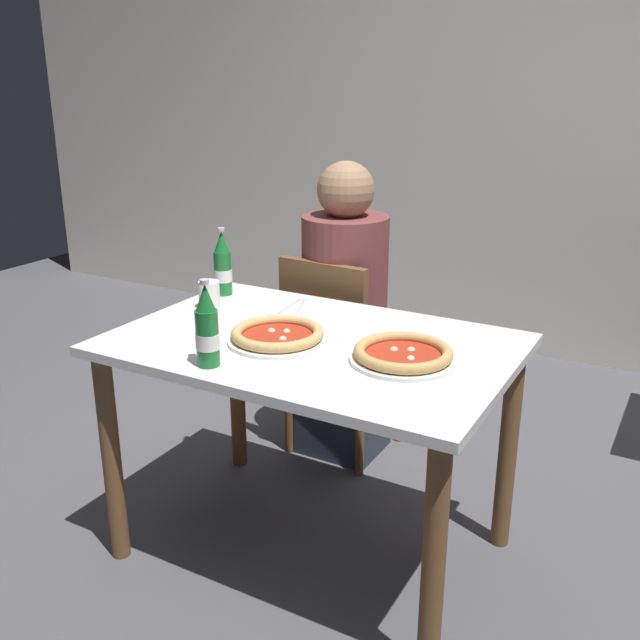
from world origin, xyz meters
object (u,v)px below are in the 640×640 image
dining_table_main (312,375)px  pizza_margherita_near (403,354)px  pizza_marinara_far (277,335)px  paper_cup (209,295)px  diner_seated (344,319)px  napkin_with_cutlery (295,308)px  chair_behind_table (337,346)px  beer_bottle_center (223,267)px  beer_bottle_left (207,330)px

dining_table_main → pizza_margherita_near: (0.31, -0.02, 0.14)m
dining_table_main → pizza_marinara_far: bearing=-142.8°
dining_table_main → paper_cup: size_ratio=12.63×
diner_seated → napkin_with_cutlery: 0.46m
pizza_margherita_near → chair_behind_table: bearing=130.7°
diner_seated → pizza_margherita_near: size_ratio=4.01×
chair_behind_table → diner_seated: size_ratio=0.70×
chair_behind_table → pizza_margherita_near: chair_behind_table is taller
diner_seated → beer_bottle_center: (-0.29, -0.40, 0.27)m
pizza_marinara_far → paper_cup: bearing=156.5°
dining_table_main → pizza_marinara_far: size_ratio=3.97×
beer_bottle_left → chair_behind_table: bearing=95.1°
dining_table_main → pizza_margherita_near: bearing=-3.9°
pizza_margherita_near → paper_cup: paper_cup is taller
pizza_marinara_far → beer_bottle_center: size_ratio=1.22×
paper_cup → pizza_margherita_near: bearing=-9.1°
pizza_marinara_far → beer_bottle_left: 0.27m
beer_bottle_left → beer_bottle_center: 0.68m
pizza_margherita_near → pizza_marinara_far: (-0.39, -0.04, -0.00)m
chair_behind_table → napkin_with_cutlery: size_ratio=3.95×
napkin_with_cutlery → paper_cup: size_ratio=2.27×
diner_seated → beer_bottle_left: 1.01m
chair_behind_table → paper_cup: bearing=69.7°
pizza_margherita_near → beer_bottle_center: beer_bottle_center is taller
pizza_margherita_near → paper_cup: bearing=170.9°
pizza_marinara_far → diner_seated: bearing=101.4°
dining_table_main → paper_cup: bearing=167.6°
pizza_margherita_near → napkin_with_cutlery: (-0.51, 0.26, -0.02)m
pizza_margherita_near → paper_cup: 0.78m
chair_behind_table → pizza_marinara_far: 0.75m
beer_bottle_center → napkin_with_cutlery: (0.32, -0.02, -0.10)m
napkin_with_cutlery → paper_cup: bearing=-152.7°
diner_seated → paper_cup: diner_seated is taller
pizza_margherita_near → napkin_with_cutlery: bearing=153.1°
chair_behind_table → diner_seated: diner_seated is taller
diner_seated → paper_cup: size_ratio=12.73×
beer_bottle_left → beer_bottle_center: bearing=123.0°
beer_bottle_center → pizza_margherita_near: bearing=-18.6°
pizza_marinara_far → beer_bottle_center: 0.55m
napkin_with_cutlery → paper_cup: (-0.26, -0.14, 0.04)m
pizza_margherita_near → paper_cup: size_ratio=3.18×
dining_table_main → diner_seated: diner_seated is taller
dining_table_main → napkin_with_cutlery: 0.33m
beer_bottle_center → napkin_with_cutlery: bearing=-3.7°
diner_seated → beer_bottle_center: 0.57m
chair_behind_table → beer_bottle_left: (0.08, -0.92, 0.37)m
diner_seated → beer_bottle_left: (0.08, -0.97, 0.27)m
diner_seated → beer_bottle_left: diner_seated is taller
beer_bottle_center → chair_behind_table: bearing=50.7°
diner_seated → pizza_margherita_near: (0.54, -0.68, 0.19)m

